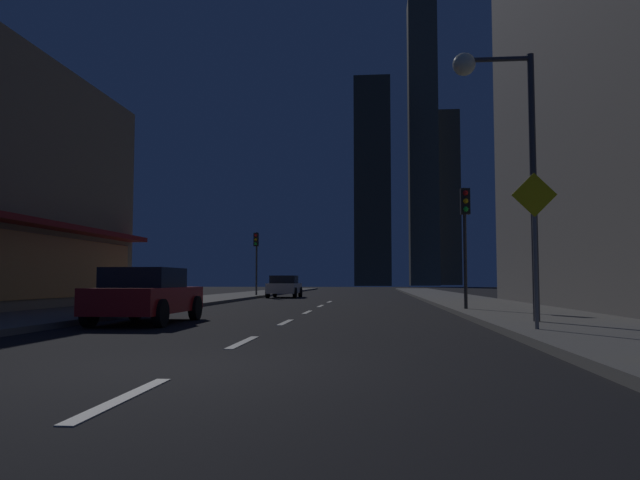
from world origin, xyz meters
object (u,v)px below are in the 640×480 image
Objects in this scene: traffic_light_near_right at (465,221)px; traffic_light_far_left at (256,249)px; fire_hydrant_far_left at (190,295)px; street_lamp_right at (497,119)px; pedestrian_crossing_sign at (535,236)px; car_parked_far at (284,286)px; car_parked_near at (146,295)px.

traffic_light_far_left is (-11.00, 18.46, 0.00)m from traffic_light_near_right.
fire_hydrant_far_left is 0.10× the size of street_lamp_right.
street_lamp_right reaches higher than pedestrian_crossing_sign.
traffic_light_near_right reaches higher than car_parked_far.
pedestrian_crossing_sign is at bearing -17.53° from car_parked_near.
car_parked_near is 1.01× the size of traffic_light_near_right.
pedestrian_crossing_sign is (11.50, -13.98, 1.56)m from fire_hydrant_far_left.
traffic_light_far_left reaches higher than pedestrian_crossing_sign.
car_parked_far is at bearing 116.15° from traffic_light_near_right.
fire_hydrant_far_left is 13.42m from traffic_light_far_left.
traffic_light_near_right is at bearing -63.85° from car_parked_far.
pedestrian_crossing_sign is at bearing -71.31° from car_parked_far.
car_parked_near is at bearing 176.43° from street_lamp_right.
traffic_light_near_right is 6.58m from street_lamp_right.
car_parked_near is 9.98m from street_lamp_right.
car_parked_far is at bearing 108.69° from pedestrian_crossing_sign.
traffic_light_near_right and traffic_light_far_left have the same top height.
car_parked_far is 0.64× the size of street_lamp_right.
street_lamp_right reaches higher than car_parked_far.
traffic_light_far_left reaches higher than car_parked_far.
car_parked_near is 0.64× the size of street_lamp_right.
street_lamp_right is 3.85m from pedestrian_crossing_sign.
fire_hydrant_far_left is 0.16× the size of traffic_light_far_left.
car_parked_near is at bearing -85.51° from traffic_light_far_left.
street_lamp_right is (8.98, -24.84, 4.33)m from car_parked_far.
car_parked_far is 1.34× the size of pedestrian_crossing_sign.
fire_hydrant_far_left is at bearing -91.74° from traffic_light_far_left.
traffic_light_near_right is at bearing -25.04° from fire_hydrant_far_left.
street_lamp_right is (10.88, -24.77, 1.87)m from traffic_light_far_left.
traffic_light_near_right reaches higher than pedestrian_crossing_sign.
car_parked_near is at bearing -147.72° from traffic_light_near_right.
car_parked_far reaches higher than fire_hydrant_far_left.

